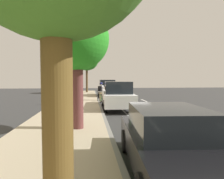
# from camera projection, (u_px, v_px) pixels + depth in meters

# --- Properties ---
(ground) EXTENTS (61.31, 61.31, 0.00)m
(ground) POSITION_uv_depth(u_px,v_px,m) (129.00, 110.00, 14.01)
(ground) COLOR #343434
(sidewalk) EXTENTS (3.65, 38.32, 0.16)m
(sidewalk) POSITION_uv_depth(u_px,v_px,m) (73.00, 109.00, 13.60)
(sidewalk) COLOR tan
(sidewalk) RESTS_ON ground
(curb_edge) EXTENTS (0.16, 38.32, 0.16)m
(curb_edge) POSITION_uv_depth(u_px,v_px,m) (101.00, 109.00, 13.80)
(curb_edge) COLOR gray
(curb_edge) RESTS_ON ground
(lane_stripe_centre) EXTENTS (0.14, 35.80, 0.01)m
(lane_stripe_centre) POSITION_uv_depth(u_px,v_px,m) (158.00, 106.00, 15.53)
(lane_stripe_centre) COLOR white
(lane_stripe_centre) RESTS_ON ground
(lane_stripe_bike_edge) EXTENTS (0.12, 38.32, 0.01)m
(lane_stripe_bike_edge) POSITION_uv_depth(u_px,v_px,m) (122.00, 110.00, 13.96)
(lane_stripe_bike_edge) COLOR white
(lane_stripe_bike_edge) RESTS_ON ground
(parked_suv_tan_nearest) EXTENTS (1.97, 4.70, 1.99)m
(parked_suv_tan_nearest) POSITION_uv_depth(u_px,v_px,m) (107.00, 88.00, 23.75)
(parked_suv_tan_nearest) COLOR tan
(parked_suv_tan_nearest) RESTS_ON ground
(parked_pickup_white_second) EXTENTS (2.15, 5.36, 1.95)m
(parked_pickup_white_second) POSITION_uv_depth(u_px,v_px,m) (117.00, 96.00, 14.29)
(parked_pickup_white_second) COLOR white
(parked_pickup_white_second) RESTS_ON ground
(parked_sedan_black_mid) EXTENTS (2.06, 4.51, 1.52)m
(parked_sedan_black_mid) POSITION_uv_depth(u_px,v_px,m) (168.00, 141.00, 4.61)
(parked_sedan_black_mid) COLOR black
(parked_sedan_black_mid) RESTS_ON ground
(bicycle_at_curb) EXTENTS (1.20, 1.35, 0.78)m
(bicycle_at_curb) POSITION_uv_depth(u_px,v_px,m) (104.00, 98.00, 18.22)
(bicycle_at_curb) COLOR black
(bicycle_at_curb) RESTS_ON ground
(cyclist_with_backpack) EXTENTS (0.55, 0.53, 1.81)m
(cyclist_with_backpack) POSITION_uv_depth(u_px,v_px,m) (101.00, 90.00, 18.58)
(cyclist_with_backpack) COLOR #C6B284
(cyclist_with_backpack) RESTS_ON ground
(street_tree_near_cyclist) EXTENTS (3.26, 3.26, 5.86)m
(street_tree_near_cyclist) POSITION_uv_depth(u_px,v_px,m) (87.00, 61.00, 29.03)
(street_tree_near_cyclist) COLOR #4C3823
(street_tree_near_cyclist) RESTS_ON sidewalk
(street_tree_mid_block) EXTENTS (2.51, 2.51, 4.80)m
(street_tree_mid_block) POSITION_uv_depth(u_px,v_px,m) (77.00, 41.00, 7.98)
(street_tree_mid_block) COLOR brown
(street_tree_mid_block) RESTS_ON sidewalk
(pedestrian_on_phone) EXTENTS (0.62, 0.25, 1.76)m
(pedestrian_on_phone) POSITION_uv_depth(u_px,v_px,m) (67.00, 91.00, 16.47)
(pedestrian_on_phone) COLOR black
(pedestrian_on_phone) RESTS_ON sidewalk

